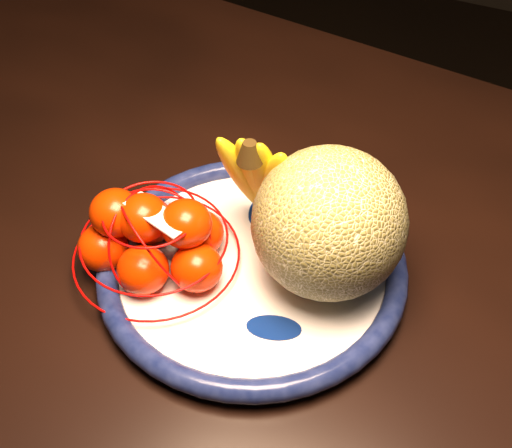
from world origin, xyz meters
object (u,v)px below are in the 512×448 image
at_px(fruit_bowl, 252,265).
at_px(dining_table, 159,240).
at_px(banana_bunch, 260,174).
at_px(cantaloupe, 329,223).
at_px(mandarin_bag, 155,238).

bearing_deg(fruit_bowl, dining_table, 160.60).
bearing_deg(dining_table, fruit_bowl, -12.52).
bearing_deg(dining_table, banana_bunch, 5.93).
xyz_separation_m(dining_table, fruit_bowl, (0.17, -0.06, 0.10)).
bearing_deg(cantaloupe, fruit_bowl, -163.36).
height_order(dining_table, mandarin_bag, mandarin_bag).
distance_m(cantaloupe, mandarin_bag, 0.19).
bearing_deg(banana_bunch, fruit_bowl, -77.00).
relative_size(dining_table, mandarin_bag, 8.79).
bearing_deg(cantaloupe, dining_table, 171.32).
distance_m(dining_table, cantaloupe, 0.31).
height_order(fruit_bowl, mandarin_bag, mandarin_bag).
bearing_deg(mandarin_bag, dining_table, 126.51).
xyz_separation_m(fruit_bowl, cantaloupe, (0.08, 0.02, 0.08)).
bearing_deg(mandarin_bag, fruit_bowl, 22.46).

